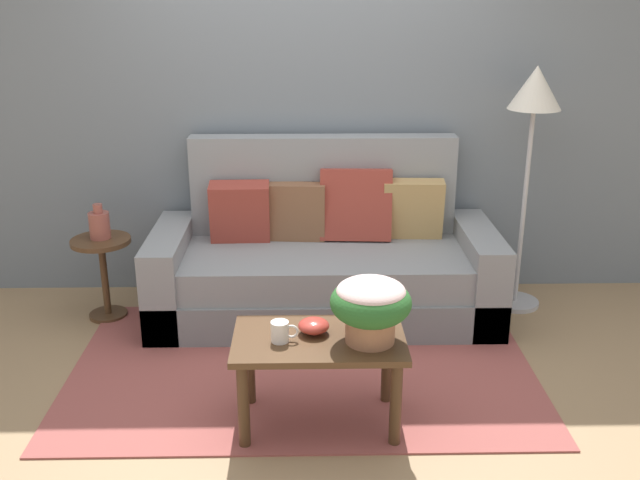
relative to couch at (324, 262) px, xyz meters
name	(u,v)px	position (x,y,z in m)	size (l,w,h in m)	color
ground_plane	(303,369)	(-0.14, -0.78, -0.34)	(14.00, 14.00, 0.00)	#997A56
wall_back	(301,81)	(-0.14, 0.47, 1.10)	(6.40, 0.12, 2.88)	slate
area_rug	(303,367)	(-0.14, -0.76, -0.33)	(2.57, 1.63, 0.01)	#994C47
couch	(324,262)	(0.00, 0.00, 0.00)	(2.18, 0.90, 1.11)	slate
coffee_table	(319,354)	(-0.06, -1.30, 0.04)	(0.82, 0.49, 0.47)	#442D1B
side_table	(103,263)	(-1.41, -0.07, 0.03)	(0.37, 0.37, 0.54)	#4C331E
floor_lamp	(533,114)	(1.29, 0.07, 0.95)	(0.33, 0.33, 1.58)	#B2B2B7
potted_plant	(371,304)	(0.18, -1.35, 0.32)	(0.38, 0.38, 0.31)	#A36B4C
coffee_mug	(281,332)	(-0.24, -1.34, 0.18)	(0.13, 0.08, 0.10)	white
snack_bowl	(314,326)	(-0.08, -1.26, 0.17)	(0.15, 0.15, 0.07)	#B2382D
table_vase	(99,224)	(-1.41, -0.05, 0.29)	(0.13, 0.13, 0.22)	#934C42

